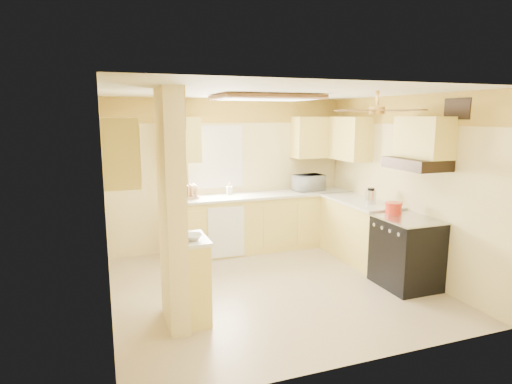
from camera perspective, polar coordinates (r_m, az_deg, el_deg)
name	(u,v)px	position (r m, az deg, el deg)	size (l,w,h in m)	color
floor	(272,287)	(5.76, 2.14, -12.53)	(4.00, 4.00, 0.00)	tan
ceiling	(273,92)	(5.32, 2.32, 13.16)	(4.00, 4.00, 0.00)	white
wall_back	(230,174)	(7.18, -3.47, 2.37)	(4.00, 4.00, 0.00)	beige
wall_front	(356,231)	(3.75, 13.20, -5.13)	(4.00, 4.00, 0.00)	beige
wall_left	(105,205)	(5.02, -19.46, -1.59)	(3.80, 3.80, 0.00)	beige
wall_right	(403,185)	(6.42, 19.03, 0.90)	(3.80, 3.80, 0.00)	beige
wallpaper_border	(230,111)	(7.09, -3.51, 10.78)	(4.00, 0.02, 0.40)	#FFDF4B
partition_column	(172,210)	(4.53, -11.14, -2.43)	(0.20, 0.70, 2.50)	beige
partition_ledge	(195,281)	(4.80, -8.16, -11.61)	(0.25, 0.55, 0.90)	#FFE268
ledge_top	(194,239)	(4.65, -8.31, -6.22)	(0.28, 0.58, 0.04)	silver
lower_cabinets_back	(264,222)	(7.21, 1.10, -4.06)	(3.00, 0.60, 0.90)	#FFE268
lower_cabinets_right	(359,231)	(6.88, 13.56, -5.05)	(0.60, 1.40, 0.90)	#FFE268
countertop_back	(265,195)	(7.10, 1.14, -0.40)	(3.04, 0.64, 0.04)	silver
countertop_right	(360,201)	(6.77, 13.65, -1.21)	(0.64, 1.44, 0.04)	silver
dishwasher_panel	(226,232)	(6.70, -3.97, -5.37)	(0.58, 0.02, 0.80)	white
window	(216,157)	(7.06, -5.42, 4.67)	(0.92, 0.02, 1.02)	white
upper_cab_back_left	(180,140)	(6.76, -10.08, 6.86)	(0.60, 0.35, 0.70)	#FFE268
upper_cab_back_right	(318,137)	(7.54, 8.33, 7.24)	(0.90, 0.35, 0.70)	#FFE268
upper_cab_right	(347,138)	(7.27, 12.03, 7.02)	(0.35, 1.00, 0.70)	#FFE268
upper_cab_left_wall	(120,152)	(4.69, -17.72, 5.14)	(0.35, 0.75, 0.70)	#FFE268
upper_cab_over_stove	(424,137)	(5.81, 21.47, 6.79)	(0.35, 0.76, 0.52)	#FFE268
stove	(406,252)	(5.97, 19.41, -7.58)	(0.68, 0.77, 0.92)	black
range_hood	(417,164)	(5.78, 20.62, 3.54)	(0.50, 0.76, 0.14)	black
poster_menu	(181,152)	(4.46, -9.98, 5.22)	(0.02, 0.42, 0.57)	black
poster_nashville	(183,214)	(4.56, -9.73, -2.95)	(0.02, 0.42, 0.57)	black
ceiling_light_panel	(266,98)	(5.82, 1.36, 12.47)	(1.35, 0.95, 0.06)	brown
ceiling_fan	(377,110)	(5.18, 15.81, 10.50)	(1.15, 1.15, 0.26)	gold
vent_grate	(457,109)	(5.66, 25.26, 10.01)	(0.02, 0.40, 0.25)	black
microwave	(309,183)	(7.43, 7.04, 1.23)	(0.50, 0.34, 0.28)	white
bowl	(191,237)	(4.55, -8.60, -5.96)	(0.23, 0.23, 0.06)	white
dutch_oven	(394,208)	(6.05, 17.87, -2.05)	(0.23, 0.23, 0.16)	red
kettle	(371,197)	(6.49, 15.06, -0.58)	(0.15, 0.15, 0.24)	silver
dish_rack	(185,194)	(6.78, -9.45, -0.22)	(0.40, 0.32, 0.21)	tan
utensil_crock	(229,190)	(7.04, -3.59, 0.23)	(0.10, 0.10, 0.21)	white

